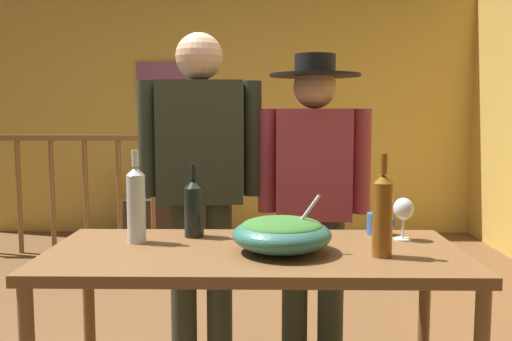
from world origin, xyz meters
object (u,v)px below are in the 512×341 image
at_px(stair_railing, 125,182).
at_px(salad_bowl, 282,233).
at_px(serving_table, 255,269).
at_px(wine_bottle_dark, 194,207).
at_px(person_standing_left, 200,171).
at_px(person_standing_right, 314,186).
at_px(wine_bottle_amber, 383,214).
at_px(flat_screen_tv, 171,176).
at_px(mug_blue, 377,224).
at_px(tv_console, 172,218).
at_px(framed_picture, 163,82).
at_px(wine_bottle_clear, 136,203).
at_px(wine_glass, 403,211).

distance_m(stair_railing, salad_bowl, 3.25).
bearing_deg(stair_railing, serving_table, -67.41).
relative_size(stair_railing, wine_bottle_dark, 8.38).
xyz_separation_m(person_standing_left, person_standing_right, (0.56, 0.00, -0.07)).
distance_m(wine_bottle_amber, person_standing_left, 1.08).
distance_m(wine_bottle_dark, person_standing_right, 0.72).
height_order(flat_screen_tv, serving_table, flat_screen_tv).
distance_m(serving_table, mug_blue, 0.59).
height_order(stair_railing, mug_blue, stair_railing).
distance_m(stair_railing, person_standing_right, 2.70).
relative_size(stair_railing, flat_screen_tv, 5.46).
xyz_separation_m(tv_console, person_standing_right, (1.18, -2.85, 0.71)).
height_order(tv_console, mug_blue, mug_blue).
bearing_deg(framed_picture, mug_blue, -66.65).
bearing_deg(person_standing_left, salad_bowl, 113.32).
bearing_deg(stair_railing, mug_blue, -57.00).
xyz_separation_m(wine_bottle_amber, person_standing_left, (-0.73, 0.79, 0.07)).
relative_size(wine_bottle_clear, wine_bottle_dark, 1.21).
relative_size(framed_picture, salad_bowl, 1.47).
xyz_separation_m(wine_bottle_clear, wine_bottle_dark, (0.21, 0.10, -0.03)).
height_order(framed_picture, salad_bowl, framed_picture).
distance_m(framed_picture, wine_glass, 4.07).
distance_m(wine_glass, wine_bottle_clear, 1.06).
bearing_deg(mug_blue, serving_table, -152.50).
relative_size(framed_picture, wine_bottle_clear, 1.46).
relative_size(tv_console, wine_glass, 5.28).
bearing_deg(serving_table, person_standing_left, 111.91).
bearing_deg(person_standing_right, mug_blue, 122.07).
bearing_deg(wine_glass, tv_console, 113.82).
relative_size(tv_console, mug_blue, 7.50).
relative_size(wine_bottle_amber, mug_blue, 3.06).
bearing_deg(serving_table, framed_picture, 105.05).
relative_size(framed_picture, stair_railing, 0.21).
relative_size(serving_table, wine_glass, 9.05).
xyz_separation_m(wine_glass, person_standing_right, (-0.31, 0.53, 0.03)).
height_order(framed_picture, wine_bottle_clear, framed_picture).
relative_size(framed_picture, tv_console, 0.59).
height_order(flat_screen_tv, mug_blue, mug_blue).
distance_m(salad_bowl, person_standing_left, 0.84).
bearing_deg(stair_railing, person_standing_right, -56.08).
bearing_deg(flat_screen_tv, person_standing_left, -77.57).
bearing_deg(salad_bowl, person_standing_left, 117.42).
relative_size(wine_bottle_clear, person_standing_left, 0.22).
bearing_deg(wine_bottle_amber, mug_blue, 80.94).
xyz_separation_m(salad_bowl, person_standing_left, (-0.38, 0.73, 0.15)).
bearing_deg(wine_bottle_dark, wine_bottle_amber, -23.51).
distance_m(wine_bottle_amber, wine_bottle_dark, 0.77).
distance_m(wine_glass, wine_bottle_amber, 0.30).
bearing_deg(wine_glass, wine_bottle_amber, -117.91).
height_order(framed_picture, wine_bottle_amber, framed_picture).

